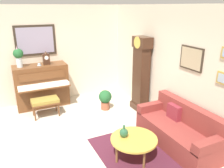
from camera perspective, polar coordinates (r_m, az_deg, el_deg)
The scene contains 14 objects.
ground_plane at distance 5.10m, azimuth -9.44°, elevation -14.65°, with size 6.40×6.00×0.10m, color beige.
wall_left at distance 6.93m, azimuth -16.46°, elevation 7.08°, with size 0.13×4.90×2.80m.
wall_back at distance 5.55m, azimuth 14.18°, elevation 4.35°, with size 5.30×0.13×2.80m.
area_rug at distance 4.62m, azimuth 7.67°, elevation -17.76°, with size 2.10×1.50×0.01m, color #4C1E2D.
piano at distance 6.75m, azimuth -17.24°, elevation -0.36°, with size 0.87×1.44×1.21m.
piano_bench at distance 6.14m, azimuth -16.50°, elevation -4.29°, with size 0.42×0.70×0.48m.
grandfather_clock at distance 6.15m, azimuth 7.29°, elevation 1.94°, with size 0.52×0.34×2.03m.
couch at distance 5.01m, azimuth 16.57°, elevation -11.03°, with size 1.90×0.80×0.84m.
coffee_table at distance 4.39m, azimuth 5.53°, elevation -13.75°, with size 0.88×0.88×0.42m.
mantel_clock at distance 6.57m, azimuth -16.25°, elevation 6.20°, with size 0.13×0.18×0.38m.
flower_vase at distance 6.47m, azimuth -22.50°, elevation 6.62°, with size 0.26×0.26×0.58m.
teacup at distance 6.55m, azimuth -17.86°, elevation 4.66°, with size 0.12×0.12×0.06m.
green_jug at distance 4.36m, azimuth 3.00°, elevation -12.11°, with size 0.17×0.17×0.24m.
potted_plant at distance 6.31m, azimuth -1.71°, elevation -3.66°, with size 0.36×0.36×0.56m.
Camera 1 is at (4.11, -1.10, 2.76)m, focal length 36.32 mm.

